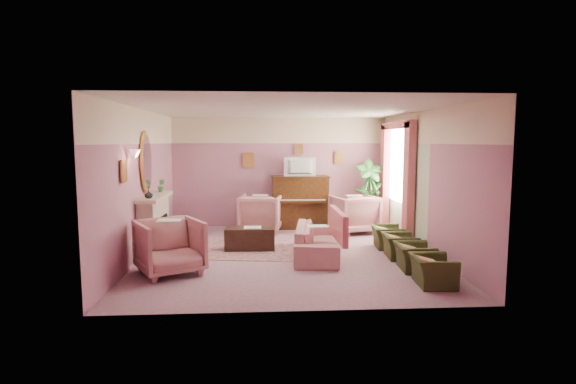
{
  "coord_description": "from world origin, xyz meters",
  "views": [
    {
      "loc": [
        -0.51,
        -8.6,
        2.19
      ],
      "look_at": [
        0.05,
        0.4,
        1.18
      ],
      "focal_mm": 28.0,
      "sensor_mm": 36.0,
      "label": 1
    }
  ],
  "objects": [
    {
      "name": "palm_pot",
      "position": [
        2.24,
        2.48,
        0.17
      ],
      "size": [
        0.34,
        0.34,
        0.34
      ],
      "primitive_type": "cylinder",
      "color": "#9C5E44",
      "rests_on": "floor"
    },
    {
      "name": "print_back_right",
      "position": [
        1.55,
        2.96,
        1.78
      ],
      "size": [
        0.26,
        0.03,
        0.34
      ],
      "primitive_type": "cube",
      "color": "#C99043",
      "rests_on": "wall_back"
    },
    {
      "name": "print_left_wall",
      "position": [
        -2.71,
        -1.2,
        1.72
      ],
      "size": [
        0.03,
        0.28,
        0.36
      ],
      "primitive_type": "cube",
      "color": "#C99043",
      "rests_on": "wall_left"
    },
    {
      "name": "wall_front",
      "position": [
        0.0,
        -3.0,
        1.4
      ],
      "size": [
        5.5,
        0.02,
        2.8
      ],
      "primitive_type": "cube",
      "color": "slate",
      "rests_on": "floor"
    },
    {
      "name": "curtain_right",
      "position": [
        2.62,
        2.47,
        1.3
      ],
      "size": [
        0.16,
        0.34,
        2.6
      ],
      "primitive_type": "cube",
      "color": "#B8555B",
      "rests_on": "floor"
    },
    {
      "name": "olive_chair_b",
      "position": [
        2.12,
        -1.25,
        0.3
      ],
      "size": [
        0.49,
        0.7,
        0.61
      ],
      "primitive_type": "imported",
      "color": "#343B1A",
      "rests_on": "floor"
    },
    {
      "name": "table_paper",
      "position": [
        -0.67,
        0.42,
        0.46
      ],
      "size": [
        0.35,
        0.28,
        0.01
      ],
      "primitive_type": "cube",
      "color": "silver",
      "rests_on": "coffee_table"
    },
    {
      "name": "sconce_shade",
      "position": [
        -2.62,
        -0.85,
        1.98
      ],
      "size": [
        0.2,
        0.2,
        0.16
      ],
      "primitive_type": "cone",
      "color": "#FFAE9E",
      "rests_on": "wall_left"
    },
    {
      "name": "print_back_left",
      "position": [
        -0.8,
        2.96,
        1.72
      ],
      "size": [
        0.3,
        0.03,
        0.38
      ],
      "primitive_type": "cube",
      "color": "#C99043",
      "rests_on": "wall_back"
    },
    {
      "name": "hearth",
      "position": [
        -2.39,
        0.2,
        0.01
      ],
      "size": [
        0.55,
        1.5,
        0.02
      ],
      "primitive_type": "cube",
      "color": "beige",
      "rests_on": "floor"
    },
    {
      "name": "floral_armchair_front",
      "position": [
        -2.01,
        -1.2,
        0.51
      ],
      "size": [
        0.97,
        0.97,
        1.01
      ],
      "primitive_type": "imported",
      "color": "tan",
      "rests_on": "floor"
    },
    {
      "name": "curtain_left",
      "position": [
        2.62,
        0.63,
        1.3
      ],
      "size": [
        0.16,
        0.34,
        2.6
      ],
      "primitive_type": "cube",
      "color": "#B8555B",
      "rests_on": "floor"
    },
    {
      "name": "olive_chair_a",
      "position": [
        2.12,
        -2.07,
        0.3
      ],
      "size": [
        0.49,
        0.7,
        0.61
      ],
      "primitive_type": "imported",
      "color": "#343B1A",
      "rests_on": "floor"
    },
    {
      "name": "mirror_glass",
      "position": [
        -2.67,
        0.2,
        1.8
      ],
      "size": [
        0.01,
        0.6,
        1.06
      ],
      "primitive_type": "ellipsoid",
      "color": "white",
      "rests_on": "wall_left"
    },
    {
      "name": "floor",
      "position": [
        0.0,
        0.0,
        0.0
      ],
      "size": [
        5.5,
        6.0,
        0.01
      ],
      "primitive_type": "cube",
      "color": "gray",
      "rests_on": "ground"
    },
    {
      "name": "coffee_table",
      "position": [
        -0.72,
        0.42,
        0.23
      ],
      "size": [
        1.01,
        0.53,
        0.45
      ],
      "primitive_type": "cube",
      "rotation": [
        0.0,
        0.0,
        -0.03
      ],
      "color": "black",
      "rests_on": "floor"
    },
    {
      "name": "olive_chair_c",
      "position": [
        2.12,
        -0.43,
        0.3
      ],
      "size": [
        0.49,
        0.7,
        0.61
      ],
      "primitive_type": "imported",
      "color": "#343B1A",
      "rests_on": "floor"
    },
    {
      "name": "floral_armchair_left",
      "position": [
        -0.5,
        2.21,
        0.51
      ],
      "size": [
        0.97,
        0.97,
        1.01
      ],
      "primitive_type": "imported",
      "color": "tan",
      "rests_on": "floor"
    },
    {
      "name": "wall_right",
      "position": [
        2.75,
        0.0,
        1.4
      ],
      "size": [
        0.02,
        6.0,
        2.8
      ],
      "primitive_type": "cube",
      "color": "slate",
      "rests_on": "floor"
    },
    {
      "name": "ceiling",
      "position": [
        0.0,
        0.0,
        2.8
      ],
      "size": [
        5.5,
        6.0,
        0.01
      ],
      "primitive_type": "cube",
      "color": "beige",
      "rests_on": "wall_back"
    },
    {
      "name": "wall_left",
      "position": [
        -2.75,
        0.0,
        1.4
      ],
      "size": [
        0.02,
        6.0,
        2.8
      ],
      "primitive_type": "cube",
      "color": "slate",
      "rests_on": "floor"
    },
    {
      "name": "piano",
      "position": [
        0.5,
        2.68,
        0.65
      ],
      "size": [
        1.4,
        0.6,
        1.3
      ],
      "primitive_type": "cube",
      "color": "#371E0C",
      "rests_on": "floor"
    },
    {
      "name": "wall_back",
      "position": [
        0.0,
        3.0,
        1.4
      ],
      "size": [
        5.5,
        0.02,
        2.8
      ],
      "primitive_type": "cube",
      "color": "slate",
      "rests_on": "floor"
    },
    {
      "name": "fireplace_inset",
      "position": [
        -2.49,
        0.2,
        0.4
      ],
      "size": [
        0.18,
        0.72,
        0.68
      ],
      "primitive_type": "cube",
      "color": "black",
      "rests_on": "floor"
    },
    {
      "name": "piano_top",
      "position": [
        0.5,
        2.68,
        1.31
      ],
      "size": [
        1.45,
        0.65,
        0.04
      ],
      "primitive_type": "cube",
      "color": "#371E0C",
      "rests_on": "piano"
    },
    {
      "name": "pelmet",
      "position": [
        2.62,
        1.55,
        2.56
      ],
      "size": [
        0.16,
        2.2,
        0.16
      ],
      "primitive_type": "cube",
      "color": "#B8555B",
      "rests_on": "wall_right"
    },
    {
      "name": "mantel_vase",
      "position": [
        -2.55,
        -0.3,
        1.23
      ],
      "size": [
        0.16,
        0.16,
        0.16
      ],
      "primitive_type": "imported",
      "color": "beige",
      "rests_on": "mantel_shelf"
    },
    {
      "name": "olive_chair_d",
      "position": [
        2.12,
        0.39,
        0.3
      ],
      "size": [
        0.49,
        0.7,
        0.61
      ],
      "primitive_type": "imported",
      "color": "#343B1A",
      "rests_on": "floor"
    },
    {
      "name": "fire_ember",
      "position": [
        -2.45,
        0.2,
        0.22
      ],
      "size": [
        0.06,
        0.54,
        0.1
      ],
      "primitive_type": "cube",
      "color": "orange",
      "rests_on": "floor"
    },
    {
      "name": "fireplace_surround",
      "position": [
        -2.59,
        0.2,
        0.55
      ],
      "size": [
        0.3,
        1.4,
        1.1
      ],
      "primitive_type": "cube",
      "color": "beige",
      "rests_on": "floor"
    },
    {
      "name": "area_rug",
      "position": [
        -0.61,
        0.38,
        0.01
      ],
      "size": [
        2.75,
        2.16,
        0.01
      ],
      "primitive_type": "cube",
      "rotation": [
        0.0,
        0.0,
        -0.15
      ],
      "color": "#916160",
      "rests_on": "floor"
    },
    {
      "name": "piano_keys",
      "position": [
        0.5,
        2.33,
        0.76
      ],
      "size": [
        1.2,
        0.08,
        0.02
      ],
      "primitive_type": "cube",
      "color": "beige",
      "rests_on": "piano"
    },
    {
      "name": "side_plant_small",
      "position": [
        2.43,
        2.4,
        0.84
      ],
      "size": [
        0.16,
        0.16,
        0.28
      ],
      "primitive_type": "imported",
      "color": "#327D31",
      "rests_on": "side_table"
    },
    {
      "name": "mantel_plant",
      "position": [
        -2.55,
        0.75,
        1.29
      ],
      "size": [
        0.16,
        0.16,
        0.28
      ],
      "primitive_type": "imported",
      "color": "#327D31",
      "rests_on": "mantel_shelf"
    },
    {
      "name": "television",
      "position": [
        0.5,
        2.63,
        1.6
      ],
      "size": [
        0.8,
        0.12,
        0.48
      ],
      "primitive_type": "imported",
      "color": "black",
      "rests_on": "piano"
    },
    {
      "name": "piano_keyshelf",
      "position": [
        0.5,
        2.33,
        0.72
      ],
      "size": [
        1.3,
        0.12,
        0.06
      ],
      "primitive_type": "cube",
      "color": "#371E0C",
      "rests_on": "piano"
    },
    {
      "name": "window_blind",
      "position": [
        2.7,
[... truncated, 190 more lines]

